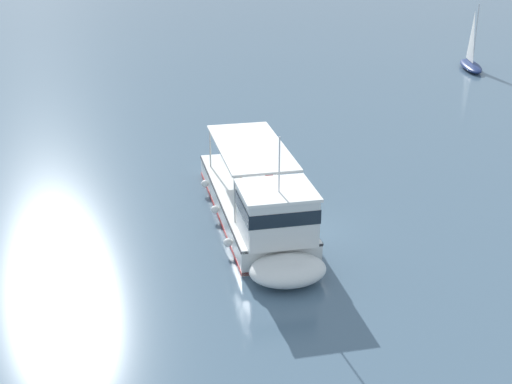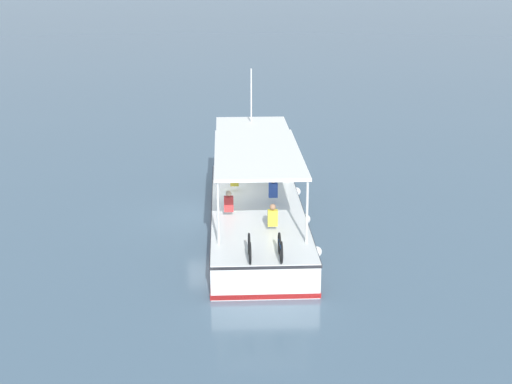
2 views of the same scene
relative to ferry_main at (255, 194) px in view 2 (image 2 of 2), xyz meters
The scene contains 2 objects.
ground_plane 1.81m from the ferry_main, 66.55° to the left, with size 400.00×400.00×0.00m, color slate.
ferry_main is the anchor object (origin of this frame).
Camera 2 is at (-26.44, 1.04, 9.34)m, focal length 50.38 mm.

